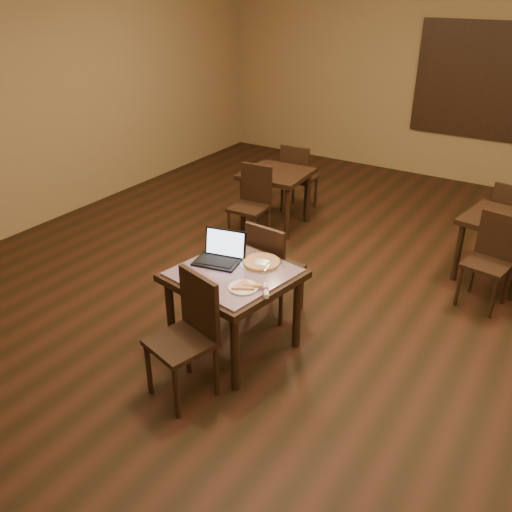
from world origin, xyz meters
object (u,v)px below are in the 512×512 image
Objects in this scene: pizza_pan at (261,263)px; laptop at (221,253)px; other_table_b at (276,181)px; other_table_b_chair_near at (252,200)px; other_table_a_chair_near at (492,255)px; tiled_table at (233,282)px; chair_main_near at (189,330)px; chair_main_far at (271,265)px; other_table_a_chair_far at (510,218)px; other_table_a at (503,229)px; other_table_b_chair_far at (297,175)px.

laptop is at bearing -157.72° from pizza_pan.
other_table_b_chair_near is (-0.01, -0.55, -0.07)m from other_table_b.
other_table_a_chair_near is (1.54, 1.73, -0.25)m from pizza_pan.
tiled_table is 1.16× the size of other_table_a_chair_near.
chair_main_near is at bearing -112.83° from other_table_a_chair_near.
other_table_b_chair_near is at bearing -169.29° from other_table_a_chair_near.
other_table_b is at bearing 117.82° from pizza_pan.
other_table_b_chair_near is at bearing 127.99° from chair_main_near.
chair_main_far is 2.92m from other_table_a_chair_far.
other_table_a is (1.84, 2.40, -0.24)m from laptop.
other_table_b is at bearing 124.12° from chair_main_near.
other_table_b_chair_far is at bearing 121.30° from chair_main_near.
laptop is 0.45× the size of other_table_a_chair_far.
tiled_table is 2.56× the size of laptop.
laptop is (-0.19, -0.51, 0.29)m from chair_main_far.
other_table_b_chair_far is at bearing 178.82° from other_table_a.
other_table_a is 0.95× the size of other_table_a_chair_near.
laptop is at bearing 102.80° from other_table_b_chair_far.
chair_main_near reaches higher than pizza_pan.
chair_main_far is 2.12m from other_table_b.
chair_main_far reaches higher than pizza_pan.
other_table_a_chair_far reaches higher than tiled_table.
other_table_b_chair_far reaches higher than other_table_a_chair_far.
laptop reaches higher than other_table_b_chair_near.
chair_main_near is at bearing 95.44° from chair_main_far.
tiled_table is at bearing -40.92° from laptop.
other_table_b_chair_far reaches higher than other_table_a.
other_table_b_chair_far is (-1.17, 2.77, -0.24)m from pizza_pan.
pizza_pan is (0.13, -0.38, 0.23)m from chair_main_far.
other_table_a_chair_near is 2.89m from other_table_b_chair_far.
other_table_a_chair_near reaches higher than tiled_table.
other_table_a_chair_near is 0.97× the size of other_table_b_chair_far.
other_table_a_chair_near is at bearing 100.85° from other_table_a_chair_far.
other_table_a is 2.76m from other_table_b_chair_near.
other_table_a_chair_far is at bearing 19.30° from other_table_b_chair_near.
other_table_a is 0.92× the size of other_table_b_chair_near.
pizza_pan is 0.38× the size of other_table_b_chair_near.
laptop is at bearing -68.06° from other_table_b_chair_near.
other_table_b_chair_far is at bearing 168.44° from other_table_a_chair_near.
other_table_b_chair_near reaches higher than other_table_b.
chair_main_near is 3.26m from other_table_b.
other_table_a is at bearing 66.42° from tiled_table.
other_table_b_chair_far is at bearing -62.38° from chair_main_far.
chair_main_far is at bearing -121.68° from other_table_a.
chair_main_far is at bearing -63.92° from other_table_b.
other_table_a_chair_near is at bearing 59.65° from tiled_table.
chair_main_near is at bearing -70.35° from other_table_b_chair_near.
other_table_b_chair_near is (-2.70, -0.59, -0.06)m from other_table_a.
other_table_b is 0.55m from other_table_b_chair_near.
other_table_a_chair_near is at bearing -2.19° from other_table_b_chair_near.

